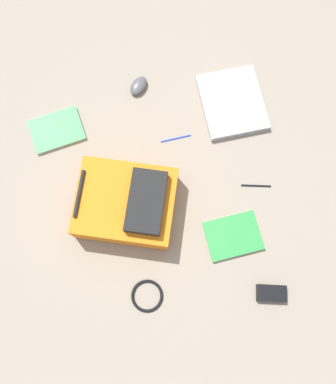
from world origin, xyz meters
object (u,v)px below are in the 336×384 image
Objects in this scene: laptop at (233,102)px; computer_mouse at (139,86)px; backpack at (128,203)px; book_blue at (57,130)px; power_brick at (272,293)px; pen_blue at (176,138)px; pen_black at (257,186)px; cable_coil at (148,296)px; book_red at (234,236)px.

computer_mouse is at bearing 75.46° from laptop.
computer_mouse is at bearing -6.86° from backpack.
book_blue is 2.21× the size of power_brick.
power_brick is 0.87× the size of pen_blue.
pen_black is (-0.51, -0.50, -0.01)m from computer_mouse.
backpack reaches higher than book_blue.
backpack is at bearing 8.75° from cable_coil.
power_brick reaches higher than book_red.
book_red is (-0.16, -0.44, -0.07)m from backpack.
backpack is at bearing -140.30° from book_blue.
computer_mouse reaches higher than pen_black.
pen_black is 0.42m from pen_blue.
pen_black reaches higher than pen_blue.
computer_mouse reaches higher than laptop.
power_brick is at bearing -154.00° from pen_blue.
cable_coil is 1.09× the size of power_brick.
computer_mouse is 0.78× the size of cable_coil.
book_red is at bearing -155.21° from pen_blue.
cable_coil is at bearing 152.42° from laptop.
computer_mouse is 1.10m from power_brick.
book_blue is 0.94m from pen_black.
cable_coil is (-0.38, -0.06, -0.07)m from backpack.
book_blue is (-0.08, 0.82, -0.01)m from laptop.
cable_coil is at bearing 123.98° from computer_mouse.
laptop is 1.41× the size of book_red.
power_brick is at bearing 151.82° from computer_mouse.
pen_blue is (0.31, -0.23, -0.07)m from backpack.
book_blue is 0.85m from cable_coil.
book_blue is at bearing 82.26° from pen_blue.
laptop is at bearing -60.38° from pen_blue.
computer_mouse is at bearing -63.25° from book_blue.
power_brick reaches higher than book_blue.
pen_black is at bearing 0.83° from power_brick.
power_brick is 0.47m from pen_black.
backpack reaches higher than pen_blue.
laptop reaches higher than pen_black.
pen_black is at bearing -48.90° from cable_coil.
laptop is at bearing -5.56° from book_red.
backpack is 0.68m from laptop.
power_brick is (-0.25, -0.13, 0.01)m from book_red.
pen_black is at bearing -30.21° from book_red.
backpack is 0.70m from power_brick.
cable_coil reaches higher than pen_black.
laptop is 2.74× the size of cable_coil.
power_brick reaches higher than cable_coil.
backpack is 0.39m from cable_coil.
book_blue is 0.43m from computer_mouse.
book_blue is at bearing 70.06° from pen_black.
backpack is 0.57m from pen_black.
pen_blue is at bearing 119.62° from laptop.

